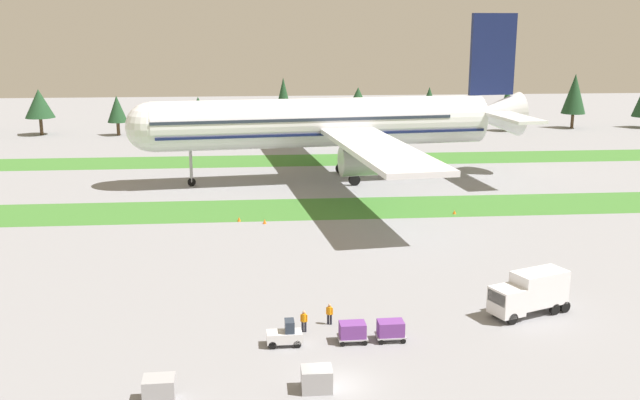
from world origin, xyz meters
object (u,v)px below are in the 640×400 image
(taxiway_marker_1, at_px, (265,221))
(ground_crew_marshaller, at_px, (304,320))
(uld_container_0, at_px, (159,390))
(taxiway_marker_0, at_px, (239,219))
(cargo_dolly_lead, at_px, (352,331))
(cargo_dolly_second, at_px, (391,329))
(airliner, at_px, (331,122))
(catering_truck, at_px, (530,292))
(uld_container_1, at_px, (317,379))
(taxiway_marker_2, at_px, (454,212))
(ground_crew_loader, at_px, (330,313))
(baggage_tug, at_px, (285,335))

(taxiway_marker_1, bearing_deg, ground_crew_marshaller, -85.25)
(uld_container_0, bearing_deg, taxiway_marker_0, 84.63)
(cargo_dolly_lead, relative_size, cargo_dolly_second, 1.00)
(airliner, bearing_deg, taxiway_marker_1, 150.26)
(catering_truck, height_order, uld_container_1, catering_truck)
(uld_container_0, height_order, taxiway_marker_2, uld_container_0)
(taxiway_marker_1, bearing_deg, ground_crew_loader, -81.16)
(ground_crew_marshaller, xyz_separation_m, uld_container_1, (0.22, -9.32, -0.18))
(baggage_tug, xyz_separation_m, uld_container_1, (1.75, -7.00, -0.04))
(catering_truck, distance_m, taxiway_marker_1, 36.75)
(taxiway_marker_0, bearing_deg, uld_container_0, -95.37)
(ground_crew_loader, bearing_deg, catering_truck, 17.70)
(baggage_tug, height_order, ground_crew_loader, baggage_tug)
(cargo_dolly_lead, xyz_separation_m, taxiway_marker_1, (-6.14, 34.03, -0.63))
(airliner, relative_size, taxiway_marker_0, 142.63)
(airliner, distance_m, catering_truck, 55.65)
(airliner, height_order, taxiway_marker_0, airliner)
(cargo_dolly_second, distance_m, taxiway_marker_0, 37.36)
(cargo_dolly_lead, bearing_deg, airliner, -5.50)
(cargo_dolly_lead, distance_m, uld_container_0, 15.37)
(ground_crew_loader, height_order, taxiway_marker_1, ground_crew_loader)
(cargo_dolly_lead, distance_m, taxiway_marker_2, 40.70)
(airliner, bearing_deg, catering_truck, -175.13)
(cargo_dolly_second, bearing_deg, ground_crew_loader, 50.24)
(ground_crew_marshaller, height_order, ground_crew_loader, same)
(uld_container_0, distance_m, taxiway_marker_0, 43.35)
(uld_container_1, relative_size, taxiway_marker_2, 4.21)
(baggage_tug, height_order, cargo_dolly_second, baggage_tug)
(baggage_tug, bearing_deg, cargo_dolly_lead, -90.00)
(baggage_tug, distance_m, ground_crew_loader, 5.11)
(airliner, height_order, ground_crew_marshaller, airliner)
(cargo_dolly_lead, height_order, ground_crew_marshaller, ground_crew_marshaller)
(cargo_dolly_lead, distance_m, ground_crew_loader, 3.73)
(uld_container_0, bearing_deg, airliner, 75.12)
(uld_container_1, bearing_deg, taxiway_marker_2, 64.39)
(ground_crew_loader, distance_m, uld_container_1, 10.74)
(airliner, distance_m, ground_crew_loader, 55.65)
(catering_truck, relative_size, taxiway_marker_0, 13.94)
(taxiway_marker_0, bearing_deg, ground_crew_loader, -76.23)
(cargo_dolly_lead, xyz_separation_m, ground_crew_marshaller, (-3.49, 2.20, 0.03))
(ground_crew_loader, bearing_deg, ground_crew_marshaller, -133.75)
(baggage_tug, bearing_deg, taxiway_marker_2, -33.04)
(catering_truck, distance_m, taxiway_marker_2, 32.66)
(cargo_dolly_second, bearing_deg, taxiway_marker_1, 13.59)
(taxiway_marker_0, distance_m, taxiway_marker_1, 3.37)
(cargo_dolly_second, distance_m, catering_truck, 12.96)
(ground_crew_marshaller, relative_size, uld_container_0, 0.87)
(cargo_dolly_lead, height_order, catering_truck, catering_truck)
(baggage_tug, relative_size, cargo_dolly_second, 1.18)
(cargo_dolly_lead, height_order, taxiway_marker_1, cargo_dolly_lead)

